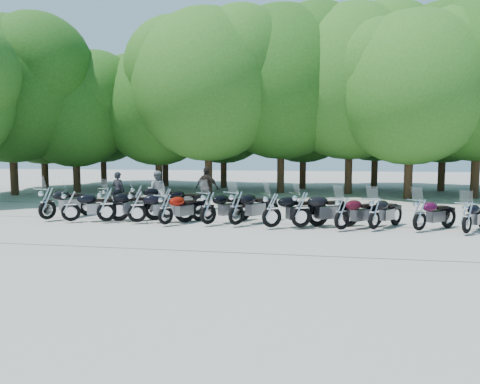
% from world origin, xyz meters
% --- Properties ---
extents(ground, '(90.00, 90.00, 0.00)m').
position_xyz_m(ground, '(0.00, 0.00, 0.00)').
color(ground, '#9C968D').
rests_on(ground, ground).
extents(tree_0, '(7.50, 7.50, 9.21)m').
position_xyz_m(tree_0, '(-15.42, 12.98, 5.45)').
color(tree_0, '#3A2614').
rests_on(tree_0, ground).
extents(tree_1, '(6.97, 6.97, 8.55)m').
position_xyz_m(tree_1, '(-12.04, 11.24, 5.06)').
color(tree_1, '#3A2614').
rests_on(tree_1, ground).
extents(tree_2, '(7.31, 7.31, 8.97)m').
position_xyz_m(tree_2, '(-7.25, 12.84, 5.31)').
color(tree_2, '#3A2614').
rests_on(tree_2, ground).
extents(tree_3, '(8.70, 8.70, 10.67)m').
position_xyz_m(tree_3, '(-3.57, 11.24, 6.32)').
color(tree_3, '#3A2614').
rests_on(tree_3, ground).
extents(tree_4, '(9.13, 9.13, 11.20)m').
position_xyz_m(tree_4, '(0.54, 13.09, 6.64)').
color(tree_4, '#3A2614').
rests_on(tree_4, ground).
extents(tree_5, '(9.04, 9.04, 11.10)m').
position_xyz_m(tree_5, '(4.61, 13.20, 6.57)').
color(tree_5, '#3A2614').
rests_on(tree_5, ground).
extents(tree_6, '(8.00, 8.00, 9.82)m').
position_xyz_m(tree_6, '(7.55, 10.82, 5.81)').
color(tree_6, '#3A2614').
rests_on(tree_6, ground).
extents(tree_7, '(8.79, 8.79, 10.79)m').
position_xyz_m(tree_7, '(11.20, 11.78, 6.39)').
color(tree_7, '#3A2614').
rests_on(tree_7, ground).
extents(tree_9, '(7.59, 7.59, 9.32)m').
position_xyz_m(tree_9, '(-13.53, 17.59, 5.52)').
color(tree_9, '#3A2614').
rests_on(tree_9, ground).
extents(tree_10, '(7.78, 7.78, 9.55)m').
position_xyz_m(tree_10, '(-8.29, 16.97, 5.66)').
color(tree_10, '#3A2614').
rests_on(tree_10, ground).
extents(tree_11, '(7.56, 7.56, 9.28)m').
position_xyz_m(tree_11, '(-3.76, 16.43, 5.49)').
color(tree_11, '#3A2614').
rests_on(tree_11, ground).
extents(tree_12, '(7.88, 7.88, 9.67)m').
position_xyz_m(tree_12, '(1.80, 16.47, 5.72)').
color(tree_12, '#3A2614').
rests_on(tree_12, ground).
extents(tree_13, '(8.31, 8.31, 10.20)m').
position_xyz_m(tree_13, '(6.69, 17.47, 6.04)').
color(tree_13, '#3A2614').
rests_on(tree_13, ground).
extents(tree_14, '(8.02, 8.02, 9.84)m').
position_xyz_m(tree_14, '(10.68, 16.09, 5.83)').
color(tree_14, '#3A2614').
rests_on(tree_14, ground).
extents(tree_17, '(8.31, 8.31, 10.20)m').
position_xyz_m(tree_17, '(-14.68, 9.00, 6.04)').
color(tree_17, '#3A2614').
rests_on(tree_17, ground).
extents(motorcycle_0, '(1.55, 2.57, 1.39)m').
position_xyz_m(motorcycle_0, '(-6.93, 0.63, 0.69)').
color(motorcycle_0, black).
rests_on(motorcycle_0, ground).
extents(motorcycle_1, '(2.35, 1.62, 1.29)m').
position_xyz_m(motorcycle_1, '(-5.89, 0.45, 0.64)').
color(motorcycle_1, black).
rests_on(motorcycle_1, ground).
extents(motorcycle_2, '(2.37, 1.92, 1.34)m').
position_xyz_m(motorcycle_2, '(-4.63, 0.63, 0.67)').
color(motorcycle_2, black).
rests_on(motorcycle_2, ground).
extents(motorcycle_3, '(2.41, 1.55, 1.31)m').
position_xyz_m(motorcycle_3, '(-3.48, 0.62, 0.66)').
color(motorcycle_3, black).
rests_on(motorcycle_3, ground).
extents(motorcycle_4, '(1.66, 2.22, 1.23)m').
position_xyz_m(motorcycle_4, '(-2.35, 0.36, 0.61)').
color(motorcycle_4, maroon).
rests_on(motorcycle_4, ground).
extents(motorcycle_5, '(1.94, 2.33, 1.33)m').
position_xyz_m(motorcycle_5, '(-0.94, 0.63, 0.66)').
color(motorcycle_5, black).
rests_on(motorcycle_5, ground).
extents(motorcycle_6, '(1.99, 2.40, 1.37)m').
position_xyz_m(motorcycle_6, '(0.02, 0.64, 0.68)').
color(motorcycle_6, black).
rests_on(motorcycle_6, ground).
extents(motorcycle_7, '(2.42, 1.81, 1.34)m').
position_xyz_m(motorcycle_7, '(1.24, 0.38, 0.67)').
color(motorcycle_7, black).
rests_on(motorcycle_7, ground).
extents(motorcycle_8, '(2.51, 1.78, 1.38)m').
position_xyz_m(motorcycle_8, '(2.17, 0.56, 0.69)').
color(motorcycle_8, black).
rests_on(motorcycle_8, ground).
extents(motorcycle_9, '(2.06, 1.99, 1.24)m').
position_xyz_m(motorcycle_9, '(3.45, 0.38, 0.62)').
color(motorcycle_9, '#370711').
rests_on(motorcycle_9, ground).
extents(motorcycle_10, '(1.76, 2.13, 1.21)m').
position_xyz_m(motorcycle_10, '(4.46, 0.62, 0.61)').
color(motorcycle_10, black).
rests_on(motorcycle_10, ground).
extents(motorcycle_11, '(2.00, 1.88, 1.19)m').
position_xyz_m(motorcycle_11, '(5.83, 0.64, 0.60)').
color(motorcycle_11, '#390723').
rests_on(motorcycle_11, ground).
extents(motorcycle_12, '(1.72, 1.99, 1.15)m').
position_xyz_m(motorcycle_12, '(7.12, 0.40, 0.57)').
color(motorcycle_12, black).
rests_on(motorcycle_12, ground).
extents(motorcycle_13, '(1.39, 2.18, 1.18)m').
position_xyz_m(motorcycle_13, '(-5.82, 3.07, 0.59)').
color(motorcycle_13, black).
rests_on(motorcycle_13, ground).
extents(motorcycle_14, '(2.31, 1.74, 1.28)m').
position_xyz_m(motorcycle_14, '(-4.62, 3.35, 0.64)').
color(motorcycle_14, black).
rests_on(motorcycle_14, ground).
extents(motorcycle_15, '(1.93, 1.92, 1.18)m').
position_xyz_m(motorcycle_15, '(-3.31, 3.18, 0.59)').
color(motorcycle_15, black).
rests_on(motorcycle_15, ground).
extents(rider_0, '(0.67, 0.51, 1.66)m').
position_xyz_m(rider_0, '(-5.78, 3.96, 0.83)').
color(rider_0, black).
rests_on(rider_0, ground).
extents(rider_1, '(0.91, 0.76, 1.70)m').
position_xyz_m(rider_1, '(-4.18, 4.40, 0.85)').
color(rider_1, gray).
rests_on(rider_1, ground).
extents(rider_2, '(1.19, 0.75, 1.88)m').
position_xyz_m(rider_2, '(-2.03, 4.76, 0.94)').
color(rider_2, black).
rests_on(rider_2, ground).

